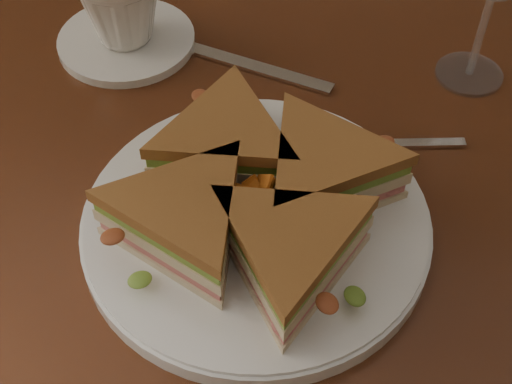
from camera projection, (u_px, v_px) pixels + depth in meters
table at (295, 243)px, 0.73m from camera, size 1.20×0.80×0.75m
plate at (256, 224)px, 0.61m from camera, size 0.30×0.30×0.02m
sandwich_wedges at (256, 196)px, 0.58m from camera, size 0.31×0.31×0.06m
crisps_mound at (256, 199)px, 0.58m from camera, size 0.09×0.09×0.05m
spoon at (322, 144)px, 0.68m from camera, size 0.18×0.06×0.01m
knife at (232, 61)px, 0.76m from camera, size 0.21×0.06×0.00m
saucer at (127, 41)px, 0.78m from camera, size 0.15×0.15×0.01m
coffee_cup at (120, 3)px, 0.74m from camera, size 0.12×0.12×0.09m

